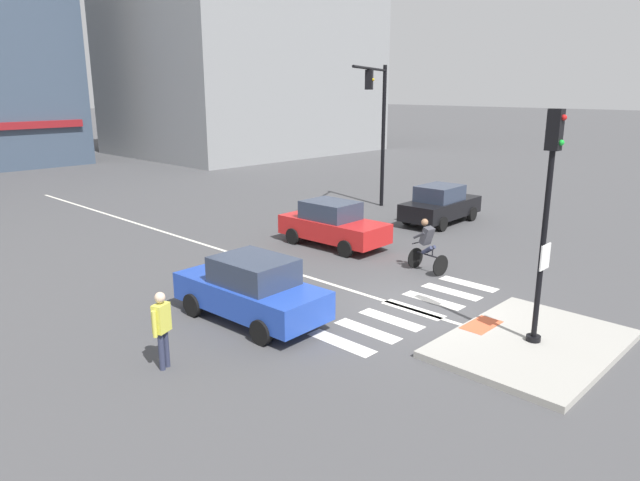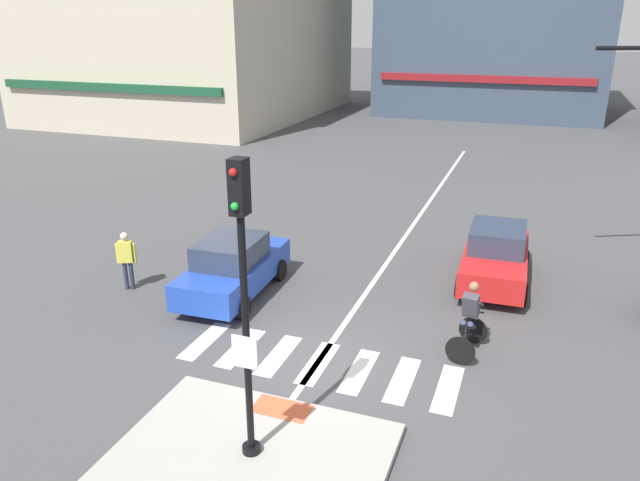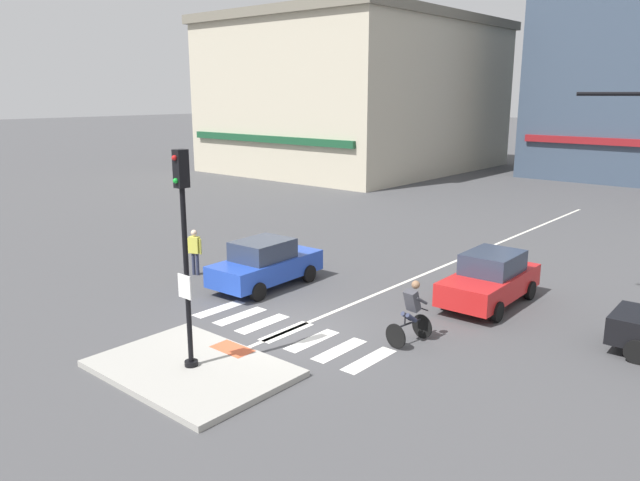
% 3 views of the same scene
% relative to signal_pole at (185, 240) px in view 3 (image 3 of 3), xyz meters
% --- Properties ---
extents(ground_plane, '(300.00, 300.00, 0.00)m').
position_rel_signal_pole_xyz_m(ground_plane, '(0.00, 3.31, -3.20)').
color(ground_plane, '#474749').
extents(traffic_island, '(4.61, 3.25, 0.15)m').
position_rel_signal_pole_xyz_m(traffic_island, '(0.00, 0.01, -3.13)').
color(traffic_island, '#A3A099').
rests_on(traffic_island, ground).
extents(tactile_pad_front, '(1.10, 0.60, 0.01)m').
position_rel_signal_pole_xyz_m(tactile_pad_front, '(0.00, 1.28, -3.05)').
color(tactile_pad_front, '#DB5B38').
rests_on(tactile_pad_front, traffic_island).
extents(signal_pole, '(0.44, 0.38, 5.08)m').
position_rel_signal_pole_xyz_m(signal_pole, '(0.00, 0.00, 0.00)').
color(signal_pole, black).
rests_on(signal_pole, traffic_island).
extents(crosswalk_stripe_a, '(0.44, 1.80, 0.01)m').
position_rel_signal_pole_xyz_m(crosswalk_stripe_a, '(-2.83, 3.26, -3.20)').
color(crosswalk_stripe_a, silver).
rests_on(crosswalk_stripe_a, ground).
extents(crosswalk_stripe_b, '(0.44, 1.80, 0.01)m').
position_rel_signal_pole_xyz_m(crosswalk_stripe_b, '(-1.89, 3.26, -3.20)').
color(crosswalk_stripe_b, silver).
rests_on(crosswalk_stripe_b, ground).
extents(crosswalk_stripe_c, '(0.44, 1.80, 0.01)m').
position_rel_signal_pole_xyz_m(crosswalk_stripe_c, '(-0.94, 3.26, -3.20)').
color(crosswalk_stripe_c, silver).
rests_on(crosswalk_stripe_c, ground).
extents(crosswalk_stripe_d, '(0.44, 1.80, 0.01)m').
position_rel_signal_pole_xyz_m(crosswalk_stripe_d, '(0.00, 3.26, -3.20)').
color(crosswalk_stripe_d, silver).
rests_on(crosswalk_stripe_d, ground).
extents(crosswalk_stripe_e, '(0.44, 1.80, 0.01)m').
position_rel_signal_pole_xyz_m(crosswalk_stripe_e, '(0.94, 3.26, -3.20)').
color(crosswalk_stripe_e, silver).
rests_on(crosswalk_stripe_e, ground).
extents(crosswalk_stripe_f, '(0.44, 1.80, 0.01)m').
position_rel_signal_pole_xyz_m(crosswalk_stripe_f, '(1.89, 3.26, -3.20)').
color(crosswalk_stripe_f, silver).
rests_on(crosswalk_stripe_f, ground).
extents(crosswalk_stripe_g, '(0.44, 1.80, 0.01)m').
position_rel_signal_pole_xyz_m(crosswalk_stripe_g, '(2.83, 3.26, -3.20)').
color(crosswalk_stripe_g, silver).
rests_on(crosswalk_stripe_g, ground).
extents(lane_centre_line, '(0.14, 28.00, 0.01)m').
position_rel_signal_pole_xyz_m(lane_centre_line, '(-0.01, 13.31, -3.20)').
color(lane_centre_line, silver).
rests_on(lane_centre_line, ground).
extents(building_far_block, '(18.56, 22.50, 12.49)m').
position_rel_signal_pole_xyz_m(building_far_block, '(-21.76, 35.13, 3.06)').
color(building_far_block, beige).
rests_on(building_far_block, ground).
extents(car_blue_westbound_near, '(1.97, 4.17, 1.64)m').
position_rel_signal_pole_xyz_m(car_blue_westbound_near, '(-3.37, 5.77, -2.39)').
color(car_blue_westbound_near, '#2347B7').
rests_on(car_blue_westbound_near, ground).
extents(car_red_eastbound_mid, '(1.93, 4.14, 1.64)m').
position_rel_signal_pole_xyz_m(car_red_eastbound_mid, '(3.20, 9.08, -2.39)').
color(car_red_eastbound_mid, red).
rests_on(car_red_eastbound_mid, ground).
extents(cyclist, '(0.81, 1.17, 1.68)m').
position_rel_signal_pole_xyz_m(cyclist, '(2.99, 4.87, -2.33)').
color(cyclist, black).
rests_on(cyclist, ground).
extents(pedestrian_at_curb_left, '(0.52, 0.34, 1.67)m').
position_rel_signal_pole_xyz_m(pedestrian_at_curb_left, '(-6.28, 5.08, -2.22)').
color(pedestrian_at_curb_left, '#2D334C').
rests_on(pedestrian_at_curb_left, ground).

